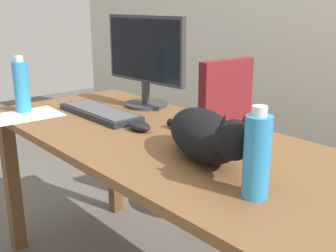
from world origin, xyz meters
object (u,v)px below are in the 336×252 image
at_px(office_chair, 242,157).
at_px(water_bottle, 22,86).
at_px(computer_mouse, 139,126).
at_px(cat, 206,135).
at_px(spray_bottle, 257,156).
at_px(monitor, 145,58).
at_px(keyboard, 100,112).

height_order(office_chair, water_bottle, water_bottle).
relative_size(computer_mouse, water_bottle, 0.44).
height_order(cat, spray_bottle, spray_bottle).
bearing_deg(office_chair, spray_bottle, -50.33).
distance_m(office_chair, computer_mouse, 0.85).
xyz_separation_m(computer_mouse, spray_bottle, (0.64, -0.12, 0.09)).
bearing_deg(spray_bottle, monitor, 157.41).
bearing_deg(cat, computer_mouse, 175.55).
xyz_separation_m(office_chair, keyboard, (-0.19, -0.76, 0.35)).
relative_size(keyboard, computer_mouse, 4.00).
bearing_deg(office_chair, keyboard, -103.87).
distance_m(office_chair, keyboard, 0.86).
bearing_deg(monitor, computer_mouse, -42.09).
relative_size(monitor, computer_mouse, 4.37).
bearing_deg(monitor, water_bottle, -119.95).
xyz_separation_m(water_bottle, spray_bottle, (1.20, 0.09, -0.01)).
relative_size(keyboard, cat, 0.78).
distance_m(cat, computer_mouse, 0.38).
distance_m(office_chair, spray_bottle, 1.24).
bearing_deg(keyboard, computer_mouse, -1.55).
height_order(monitor, water_bottle, monitor).
xyz_separation_m(computer_mouse, water_bottle, (-0.56, -0.22, 0.10)).
xyz_separation_m(monitor, water_bottle, (-0.27, -0.48, -0.11)).
height_order(office_chair, computer_mouse, office_chair).
height_order(monitor, keyboard, monitor).
distance_m(computer_mouse, water_bottle, 0.61).
distance_m(monitor, cat, 0.74).
relative_size(monitor, water_bottle, 1.94).
distance_m(water_bottle, spray_bottle, 1.20).
bearing_deg(water_bottle, monitor, 60.05).
xyz_separation_m(office_chair, monitor, (-0.19, -0.50, 0.56)).
height_order(office_chair, cat, cat).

